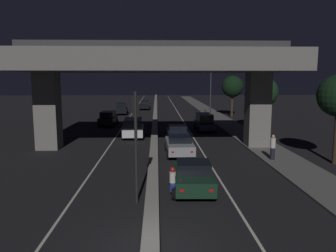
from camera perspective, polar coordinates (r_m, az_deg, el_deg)
ground_plane at (r=11.85m, az=-3.09°, el=-20.61°), size 200.00×200.00×0.00m
lane_line_left_inner at (r=45.90m, az=-7.02°, el=1.11°), size 0.12×126.00×0.00m
lane_line_right_inner at (r=45.86m, az=2.49°, el=1.16°), size 0.12×126.00×0.00m
median_divider at (r=45.71m, az=-2.26°, el=1.35°), size 0.62×126.00×0.33m
sidewalk_right at (r=39.78m, az=10.90°, el=0.01°), size 2.99×126.00×0.13m
elevated_overpass at (r=26.70m, az=-2.53°, el=10.30°), size 21.97×9.68×8.69m
traffic_light_left_of_median at (r=14.83m, az=-5.62°, el=-0.32°), size 0.30×0.49×5.15m
street_lamp at (r=47.59m, az=7.10°, el=6.44°), size 1.95×0.32×7.05m
car_dark_green_lead at (r=16.93m, az=4.42°, el=-8.72°), size 2.15×4.02×1.56m
car_silver_second at (r=24.71m, az=1.99°, el=-3.29°), size 2.13×4.53×1.44m
car_dark_blue_third at (r=30.19m, az=1.62°, el=-1.18°), size 2.09×4.52×1.42m
car_dark_blue_fourth at (r=36.13m, az=6.34°, el=0.73°), size 1.94×4.34×1.87m
car_white_lead_oncoming at (r=32.07m, az=-6.05°, el=-0.25°), size 2.14×4.45×1.84m
car_black_second_oncoming at (r=40.57m, az=-10.39°, el=1.35°), size 2.02×4.47×1.72m
car_black_third_oncoming at (r=52.48m, az=-8.10°, el=3.04°), size 2.01×4.01×1.80m
car_black_fourth_oncoming at (r=60.59m, az=-4.01°, el=3.68°), size 1.93×4.65×1.60m
motorcycle_blue_filtering_near at (r=16.33m, az=0.82°, el=-9.95°), size 0.34×1.79×1.42m
pedestrian_on_sidewalk at (r=23.79m, az=17.77°, el=-3.54°), size 0.37×0.37×1.74m
roadside_tree_kerbside_mid at (r=37.32m, az=16.27°, el=5.68°), size 3.22×3.22×5.84m
roadside_tree_kerbside_far at (r=49.64m, az=11.16°, el=6.74°), size 3.20×3.20×6.11m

